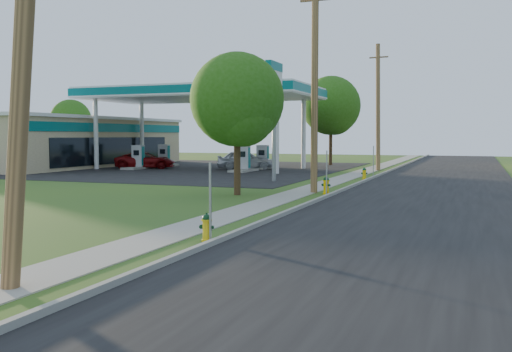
% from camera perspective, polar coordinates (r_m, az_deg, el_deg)
% --- Properties ---
extents(ground_plane, '(140.00, 140.00, 0.00)m').
position_cam_1_polar(ground_plane, '(10.99, -15.49, -10.10)').
color(ground_plane, '#2B4D1F').
rests_on(ground_plane, ground).
extents(road, '(8.00, 120.00, 0.02)m').
position_cam_1_polar(road, '(18.81, 15.20, -4.17)').
color(road, black).
rests_on(road, ground).
extents(curb, '(0.15, 120.00, 0.15)m').
position_cam_1_polar(curb, '(19.62, 3.48, -3.51)').
color(curb, gray).
rests_on(curb, ground).
extents(sidewalk, '(1.50, 120.00, 0.03)m').
position_cam_1_polar(sidewalk, '(20.22, -1.26, -3.45)').
color(sidewalk, gray).
rests_on(sidewalk, ground).
extents(forecourt, '(26.00, 28.00, 0.02)m').
position_cam_1_polar(forecourt, '(46.38, -7.74, 0.77)').
color(forecourt, black).
rests_on(forecourt, ground).
extents(utility_pole_near, '(1.40, 0.32, 9.48)m').
position_cam_1_polar(utility_pole_near, '(10.50, -22.12, 15.53)').
color(utility_pole_near, brown).
rests_on(utility_pole_near, ground).
extents(utility_pole_mid, '(1.40, 0.32, 9.80)m').
position_cam_1_polar(utility_pole_mid, '(26.57, 5.89, 9.00)').
color(utility_pole_mid, brown).
rests_on(utility_pole_mid, ground).
extents(utility_pole_far, '(1.40, 0.32, 9.50)m').
position_cam_1_polar(utility_pole_far, '(44.14, 12.11, 6.77)').
color(utility_pole_far, brown).
rests_on(utility_pole_far, ground).
extents(sign_post_near, '(0.05, 0.04, 2.00)m').
position_cam_1_polar(sign_post_near, '(14.23, -4.60, -2.65)').
color(sign_post_near, gray).
rests_on(sign_post_near, ground).
extents(sign_post_mid, '(0.05, 0.04, 2.00)m').
position_cam_1_polar(sign_post_mid, '(25.34, 7.08, 0.28)').
color(sign_post_mid, gray).
rests_on(sign_post_mid, ground).
extents(sign_post_far, '(0.05, 0.04, 2.00)m').
position_cam_1_polar(sign_post_far, '(37.28, 11.66, 1.44)').
color(sign_post_far, gray).
rests_on(sign_post_far, ground).
extents(gas_canopy, '(18.18, 9.18, 6.40)m').
position_cam_1_polar(gas_canopy, '(45.49, -5.59, 8.14)').
color(gas_canopy, silver).
rests_on(gas_canopy, ground).
extents(fuel_pump_nw, '(1.20, 3.20, 1.90)m').
position_cam_1_polar(fuel_pump_nw, '(45.92, -11.70, 1.57)').
color(fuel_pump_nw, gray).
rests_on(fuel_pump_nw, ground).
extents(fuel_pump_ne, '(1.20, 3.20, 1.90)m').
position_cam_1_polar(fuel_pump_ne, '(41.73, -1.25, 1.41)').
color(fuel_pump_ne, gray).
rests_on(fuel_pump_ne, ground).
extents(fuel_pump_sw, '(1.20, 3.20, 1.90)m').
position_cam_1_polar(fuel_pump_sw, '(49.32, -9.17, 1.77)').
color(fuel_pump_sw, gray).
rests_on(fuel_pump_sw, ground).
extents(fuel_pump_se, '(1.20, 3.20, 1.90)m').
position_cam_1_polar(fuel_pump_se, '(45.44, 0.67, 1.63)').
color(fuel_pump_se, gray).
rests_on(fuel_pump_se, ground).
extents(convenience_store, '(10.40, 22.40, 4.25)m').
position_cam_1_polar(convenience_store, '(52.51, -18.34, 3.29)').
color(convenience_store, tan).
rests_on(convenience_store, ground).
extents(price_pylon, '(0.34, 2.04, 6.85)m').
position_cam_1_polar(price_pylon, '(33.00, 1.83, 8.89)').
color(price_pylon, gray).
rests_on(price_pylon, ground).
extents(tree_verge, '(4.19, 4.19, 6.35)m').
position_cam_1_polar(tree_verge, '(25.37, -1.77, 7.29)').
color(tree_verge, '#3D2A16').
rests_on(tree_verge, ground).
extents(tree_lot, '(5.23, 5.23, 7.92)m').
position_cam_1_polar(tree_lot, '(51.16, 7.59, 6.78)').
color(tree_lot, '#3D2A16').
rests_on(tree_lot, ground).
extents(tree_back, '(4.25, 4.25, 6.44)m').
position_cam_1_polar(tree_back, '(63.09, -17.99, 5.23)').
color(tree_back, '#3D2A16').
rests_on(tree_back, ground).
extents(hydrant_near, '(0.37, 0.33, 0.73)m').
position_cam_1_polar(hydrant_near, '(14.44, -4.96, -5.14)').
color(hydrant_near, yellow).
rests_on(hydrant_near, ground).
extents(hydrant_mid, '(0.43, 0.39, 0.84)m').
position_cam_1_polar(hydrant_mid, '(25.97, 7.02, -0.93)').
color(hydrant_mid, '#FFC901').
rests_on(hydrant_mid, ground).
extents(hydrant_far, '(0.38, 0.34, 0.73)m').
position_cam_1_polar(hydrant_far, '(35.11, 10.78, 0.24)').
color(hydrant_far, yellow).
rests_on(hydrant_far, ground).
extents(car_red, '(5.28, 4.02, 1.33)m').
position_cam_1_polar(car_red, '(46.67, -11.00, 1.55)').
color(car_red, '#650709').
rests_on(car_red, ground).
extents(car_silver, '(4.79, 3.35, 1.51)m').
position_cam_1_polar(car_silver, '(44.63, -1.09, 1.63)').
color(car_silver, silver).
rests_on(car_silver, ground).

